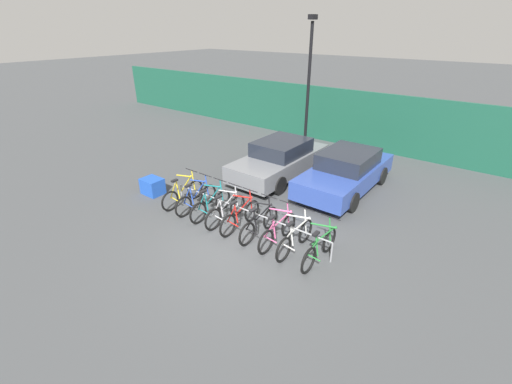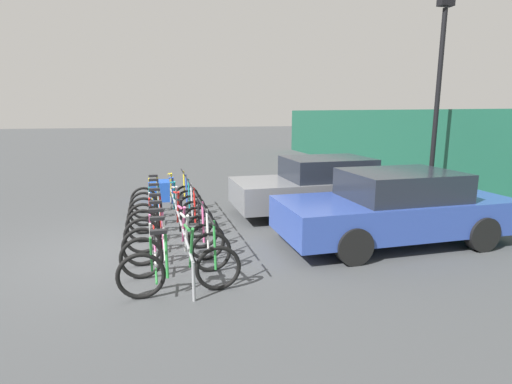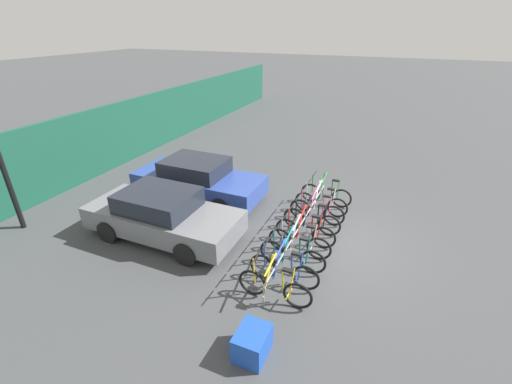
{
  "view_description": "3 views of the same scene",
  "coord_description": "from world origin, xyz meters",
  "px_view_note": "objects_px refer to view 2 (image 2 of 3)",
  "views": [
    {
      "loc": [
        4.94,
        -5.8,
        5.2
      ],
      "look_at": [
        -0.47,
        1.26,
        0.86
      ],
      "focal_mm": 24.0,
      "sensor_mm": 36.0,
      "label": 1
    },
    {
      "loc": [
        7.28,
        0.2,
        2.5
      ],
      "look_at": [
        0.17,
        2.1,
        1.01
      ],
      "focal_mm": 28.0,
      "sensor_mm": 36.0,
      "label": 2
    },
    {
      "loc": [
        -8.25,
        -1.37,
        5.52
      ],
      "look_at": [
        -0.04,
        2.18,
        1.08
      ],
      "focal_mm": 24.0,
      "sensor_mm": 36.0,
      "label": 3
    }
  ],
  "objects_px": {
    "bicycle_white": "(177,252)",
    "cargo_crate": "(160,191)",
    "bicycle_green": "(181,269)",
    "car_grey": "(323,186)",
    "bicycle_silver": "(169,215)",
    "bicycle_red": "(171,222)",
    "bicycle_teal": "(168,208)",
    "bicycle_blue": "(166,202)",
    "lamp_post": "(438,89)",
    "bicycle_pink": "(175,241)",
    "car_blue": "(395,208)",
    "bike_rack": "(178,215)",
    "bicycle_black": "(173,231)",
    "bicycle_yellow": "(165,197)"
  },
  "relations": [
    {
      "from": "bicycle_silver",
      "to": "bicycle_green",
      "type": "bearing_deg",
      "value": -3.36
    },
    {
      "from": "bike_rack",
      "to": "bicycle_red",
      "type": "relative_size",
      "value": 3.17
    },
    {
      "from": "bicycle_red",
      "to": "bicycle_black",
      "type": "xyz_separation_m",
      "value": [
        0.66,
        0.0,
        0.0
      ]
    },
    {
      "from": "car_grey",
      "to": "car_blue",
      "type": "relative_size",
      "value": 0.98
    },
    {
      "from": "bicycle_black",
      "to": "bicycle_green",
      "type": "height_order",
      "value": "same"
    },
    {
      "from": "bicycle_white",
      "to": "cargo_crate",
      "type": "distance_m",
      "value": 5.61
    },
    {
      "from": "car_grey",
      "to": "lamp_post",
      "type": "distance_m",
      "value": 5.03
    },
    {
      "from": "bicycle_yellow",
      "to": "bicycle_white",
      "type": "xyz_separation_m",
      "value": [
        4.18,
        0.0,
        0.0
      ]
    },
    {
      "from": "bicycle_blue",
      "to": "car_blue",
      "type": "height_order",
      "value": "car_blue"
    },
    {
      "from": "bike_rack",
      "to": "bicycle_black",
      "type": "relative_size",
      "value": 3.17
    },
    {
      "from": "bicycle_black",
      "to": "bicycle_white",
      "type": "height_order",
      "value": "same"
    },
    {
      "from": "bicycle_silver",
      "to": "bicycle_white",
      "type": "relative_size",
      "value": 1.0
    },
    {
      "from": "bike_rack",
      "to": "bicycle_green",
      "type": "distance_m",
      "value": 2.44
    },
    {
      "from": "bicycle_yellow",
      "to": "car_grey",
      "type": "relative_size",
      "value": 0.39
    },
    {
      "from": "lamp_post",
      "to": "cargo_crate",
      "type": "xyz_separation_m",
      "value": [
        -1.27,
        -8.08,
        -2.89
      ]
    },
    {
      "from": "bicycle_teal",
      "to": "bicycle_white",
      "type": "distance_m",
      "value": 2.94
    },
    {
      "from": "bicycle_pink",
      "to": "bicycle_white",
      "type": "height_order",
      "value": "same"
    },
    {
      "from": "bicycle_green",
      "to": "car_grey",
      "type": "relative_size",
      "value": 0.39
    },
    {
      "from": "bicycle_yellow",
      "to": "bicycle_silver",
      "type": "bearing_deg",
      "value": -2.0
    },
    {
      "from": "bicycle_black",
      "to": "lamp_post",
      "type": "bearing_deg",
      "value": 112.79
    },
    {
      "from": "bicycle_red",
      "to": "bicycle_white",
      "type": "relative_size",
      "value": 1.0
    },
    {
      "from": "bike_rack",
      "to": "bicycle_red",
      "type": "distance_m",
      "value": 0.2
    },
    {
      "from": "bicycle_blue",
      "to": "lamp_post",
      "type": "xyz_separation_m",
      "value": [
        -0.77,
        7.97,
        2.78
      ]
    },
    {
      "from": "bicycle_red",
      "to": "cargo_crate",
      "type": "relative_size",
      "value": 2.44
    },
    {
      "from": "bicycle_blue",
      "to": "bicycle_red",
      "type": "distance_m",
      "value": 1.77
    },
    {
      "from": "bicycle_green",
      "to": "bicycle_silver",
      "type": "bearing_deg",
      "value": -176.39
    },
    {
      "from": "bicycle_teal",
      "to": "bicycle_green",
      "type": "bearing_deg",
      "value": 1.25
    },
    {
      "from": "bicycle_white",
      "to": "bicycle_green",
      "type": "distance_m",
      "value": 0.69
    },
    {
      "from": "bicycle_yellow",
      "to": "lamp_post",
      "type": "bearing_deg",
      "value": 89.1
    },
    {
      "from": "bicycle_blue",
      "to": "bicycle_red",
      "type": "xyz_separation_m",
      "value": [
        1.77,
        0.0,
        0.0
      ]
    },
    {
      "from": "bicycle_silver",
      "to": "bicycle_red",
      "type": "bearing_deg",
      "value": -3.36
    },
    {
      "from": "bicycle_blue",
      "to": "car_grey",
      "type": "relative_size",
      "value": 0.39
    },
    {
      "from": "bicycle_pink",
      "to": "car_blue",
      "type": "xyz_separation_m",
      "value": [
        -0.01,
        4.17,
        0.31
      ]
    },
    {
      "from": "bicycle_green",
      "to": "car_blue",
      "type": "height_order",
      "value": "car_blue"
    },
    {
      "from": "bicycle_blue",
      "to": "bicycle_silver",
      "type": "bearing_deg",
      "value": 1.39
    },
    {
      "from": "bicycle_silver",
      "to": "bicycle_white",
      "type": "xyz_separation_m",
      "value": [
        2.35,
        0.0,
        0.0
      ]
    },
    {
      "from": "bicycle_silver",
      "to": "bicycle_white",
      "type": "distance_m",
      "value": 2.35
    },
    {
      "from": "bicycle_black",
      "to": "lamp_post",
      "type": "height_order",
      "value": "lamp_post"
    },
    {
      "from": "bicycle_pink",
      "to": "lamp_post",
      "type": "relative_size",
      "value": 0.3
    },
    {
      "from": "bicycle_black",
      "to": "bicycle_green",
      "type": "xyz_separation_m",
      "value": [
        1.83,
        0.0,
        0.0
      ]
    },
    {
      "from": "bicycle_pink",
      "to": "bicycle_green",
      "type": "height_order",
      "value": "same"
    },
    {
      "from": "bicycle_blue",
      "to": "bicycle_teal",
      "type": "distance_m",
      "value": 0.62
    },
    {
      "from": "bike_rack",
      "to": "cargo_crate",
      "type": "xyz_separation_m",
      "value": [
        -3.86,
        -0.26,
        -0.23
      ]
    },
    {
      "from": "bicycle_silver",
      "to": "bicycle_pink",
      "type": "distance_m",
      "value": 1.82
    },
    {
      "from": "bicycle_yellow",
      "to": "bicycle_blue",
      "type": "bearing_deg",
      "value": -2.0
    },
    {
      "from": "car_blue",
      "to": "bicycle_blue",
      "type": "bearing_deg",
      "value": -125.94
    },
    {
      "from": "bicycle_teal",
      "to": "bicycle_blue",
      "type": "bearing_deg",
      "value": -178.75
    },
    {
      "from": "bicycle_blue",
      "to": "cargo_crate",
      "type": "height_order",
      "value": "bicycle_blue"
    },
    {
      "from": "bicycle_red",
      "to": "bicycle_green",
      "type": "height_order",
      "value": "same"
    },
    {
      "from": "car_blue",
      "to": "bicycle_green",
      "type": "bearing_deg",
      "value": -73.5
    }
  ]
}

